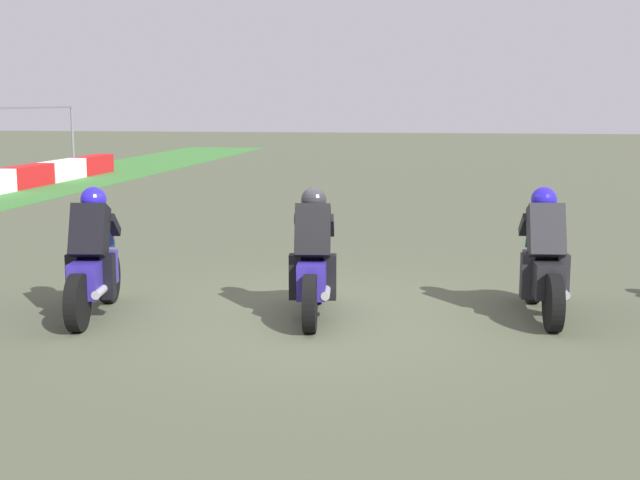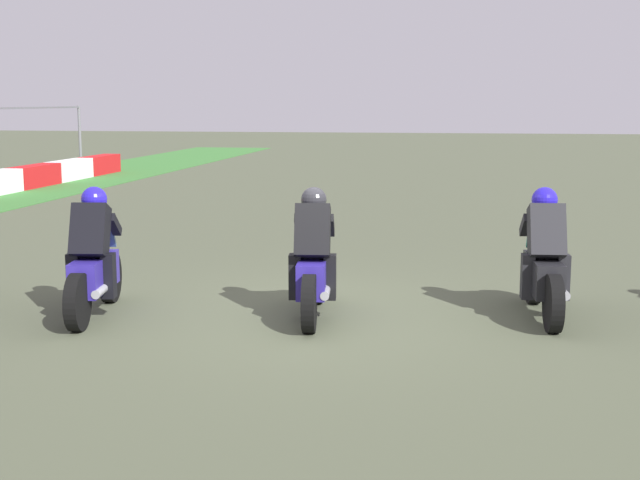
% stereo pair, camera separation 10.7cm
% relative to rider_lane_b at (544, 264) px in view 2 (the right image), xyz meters
% --- Properties ---
extents(ground_plane, '(120.00, 120.00, 0.00)m').
position_rel_rider_lane_b_xyz_m(ground_plane, '(-0.43, 2.58, -0.62)').
color(ground_plane, '#4D533D').
extents(rider_lane_b, '(2.04, 0.55, 1.51)m').
position_rel_rider_lane_b_xyz_m(rider_lane_b, '(0.00, 0.00, 0.00)').
color(rider_lane_b, black).
rests_on(rider_lane_b, ground_plane).
extents(rider_lane_c, '(2.04, 0.57, 1.51)m').
position_rel_rider_lane_b_xyz_m(rider_lane_c, '(-0.45, 2.64, 0.00)').
color(rider_lane_c, black).
rests_on(rider_lane_c, ground_plane).
extents(rider_lane_d, '(2.04, 0.60, 1.51)m').
position_rel_rider_lane_b_xyz_m(rider_lane_d, '(-0.81, 5.17, 0.00)').
color(rider_lane_d, black).
rests_on(rider_lane_d, ground_plane).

